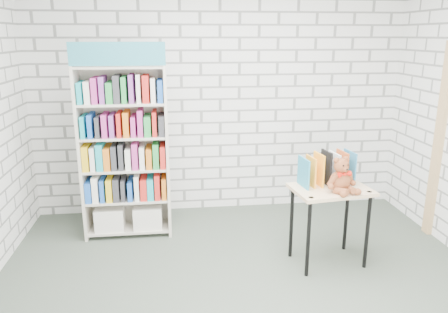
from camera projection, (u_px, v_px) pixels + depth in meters
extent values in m
plane|color=#3F493E|center=(247.00, 293.00, 3.76)|extent=(4.50, 4.50, 0.00)
cube|color=silver|center=(220.00, 99.00, 5.30)|extent=(4.50, 0.02, 2.80)
cube|color=silver|center=(354.00, 265.00, 1.47)|extent=(4.50, 0.02, 2.80)
cube|color=beige|center=(82.00, 154.00, 4.62)|extent=(0.03, 0.36, 1.86)
cube|color=beige|center=(168.00, 152.00, 4.73)|extent=(0.03, 0.36, 1.86)
cube|color=beige|center=(127.00, 149.00, 4.84)|extent=(0.93, 0.02, 1.86)
cube|color=teal|center=(117.00, 54.00, 4.23)|extent=(0.93, 0.02, 0.23)
cube|color=beige|center=(130.00, 227.00, 4.91)|extent=(0.87, 0.34, 0.03)
cube|color=beige|center=(128.00, 198.00, 4.81)|extent=(0.87, 0.34, 0.03)
cube|color=beige|center=(126.00, 168.00, 4.72)|extent=(0.87, 0.34, 0.03)
cube|color=beige|center=(124.00, 136.00, 4.62)|extent=(0.87, 0.34, 0.03)
cube|color=beige|center=(122.00, 103.00, 4.53)|extent=(0.87, 0.34, 0.03)
cube|color=beige|center=(120.00, 67.00, 4.43)|extent=(0.87, 0.34, 0.03)
cube|color=silver|center=(110.00, 217.00, 4.85)|extent=(0.31, 0.30, 0.25)
cube|color=silver|center=(148.00, 215.00, 4.89)|extent=(0.31, 0.30, 0.25)
cube|color=blue|center=(127.00, 187.00, 4.77)|extent=(0.87, 0.30, 0.25)
cube|color=green|center=(125.00, 156.00, 4.67)|extent=(0.87, 0.30, 0.25)
cube|color=orange|center=(123.00, 124.00, 4.58)|extent=(0.87, 0.30, 0.25)
cube|color=#BF338C|center=(121.00, 90.00, 4.48)|extent=(0.87, 0.30, 0.25)
cube|color=#DFB385|center=(331.00, 190.00, 4.10)|extent=(0.77, 0.58, 0.03)
cylinder|color=black|center=(308.00, 239.00, 3.95)|extent=(0.04, 0.04, 0.73)
cylinder|color=black|center=(291.00, 222.00, 4.30)|extent=(0.04, 0.04, 0.73)
cylinder|color=black|center=(367.00, 232.00, 4.09)|extent=(0.04, 0.04, 0.73)
cylinder|color=black|center=(346.00, 216.00, 4.45)|extent=(0.04, 0.04, 0.73)
cylinder|color=black|center=(311.00, 198.00, 3.85)|extent=(0.05, 0.05, 0.01)
cylinder|color=black|center=(369.00, 192.00, 4.00)|extent=(0.05, 0.05, 0.01)
cube|color=teal|center=(303.00, 171.00, 4.10)|extent=(0.04, 0.22, 0.30)
cube|color=orange|center=(311.00, 171.00, 4.12)|extent=(0.04, 0.22, 0.30)
cube|color=#FF9E1B|center=(319.00, 170.00, 4.14)|extent=(0.04, 0.22, 0.30)
cube|color=black|center=(326.00, 169.00, 4.16)|extent=(0.04, 0.22, 0.30)
cube|color=white|center=(334.00, 169.00, 4.18)|extent=(0.04, 0.22, 0.30)
cube|color=#C55222|center=(341.00, 168.00, 4.20)|extent=(0.04, 0.22, 0.30)
cube|color=teal|center=(349.00, 168.00, 4.22)|extent=(0.04, 0.22, 0.30)
ellipsoid|color=brown|center=(340.00, 181.00, 3.99)|extent=(0.19, 0.16, 0.19)
sphere|color=brown|center=(341.00, 166.00, 3.95)|extent=(0.14, 0.14, 0.14)
sphere|color=brown|center=(336.00, 160.00, 3.93)|extent=(0.05, 0.05, 0.05)
sphere|color=brown|center=(346.00, 159.00, 3.97)|extent=(0.05, 0.05, 0.05)
sphere|color=brown|center=(345.00, 169.00, 3.91)|extent=(0.05, 0.05, 0.05)
sphere|color=black|center=(343.00, 166.00, 3.89)|extent=(0.02, 0.02, 0.02)
sphere|color=black|center=(348.00, 165.00, 3.90)|extent=(0.02, 0.02, 0.02)
sphere|color=black|center=(347.00, 170.00, 3.88)|extent=(0.02, 0.02, 0.02)
cylinder|color=brown|center=(333.00, 180.00, 3.93)|extent=(0.10, 0.07, 0.13)
cylinder|color=brown|center=(350.00, 177.00, 4.01)|extent=(0.10, 0.10, 0.13)
sphere|color=brown|center=(331.00, 186.00, 3.93)|extent=(0.05, 0.05, 0.05)
sphere|color=brown|center=(353.00, 183.00, 4.02)|extent=(0.05, 0.05, 0.05)
cylinder|color=brown|center=(341.00, 191.00, 3.90)|extent=(0.13, 0.15, 0.08)
cylinder|color=brown|center=(351.00, 189.00, 3.94)|extent=(0.06, 0.15, 0.08)
sphere|color=brown|center=(343.00, 194.00, 3.84)|extent=(0.07, 0.07, 0.07)
sphere|color=brown|center=(358.00, 192.00, 3.90)|extent=(0.07, 0.07, 0.07)
cone|color=red|center=(342.00, 175.00, 3.91)|extent=(0.07, 0.06, 0.05)
cone|color=red|center=(347.00, 174.00, 3.93)|extent=(0.07, 0.06, 0.05)
sphere|color=red|center=(345.00, 174.00, 3.92)|extent=(0.03, 0.03, 0.03)
cube|color=tan|center=(439.00, 142.00, 4.65)|extent=(0.05, 0.12, 2.10)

